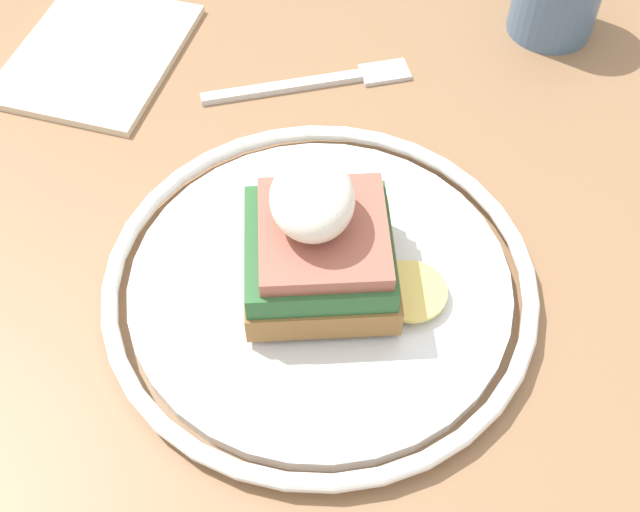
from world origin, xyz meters
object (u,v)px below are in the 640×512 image
Objects in this scene: sandwich at (320,243)px; fork at (318,82)px; plate at (320,283)px; napkin at (97,54)px.

fork is at bearing 177.21° from sandwich.
napkin is (-0.23, -0.16, -0.00)m from plate.
napkin is at bearing -144.96° from sandwich.
sandwich is (-0.00, -0.00, 0.04)m from plate.
plate is 2.22× the size of sandwich.
sandwich is 0.19m from fork.
plate is at bearing 9.14° from sandwich.
fork is (-0.18, 0.01, -0.01)m from plate.
napkin is at bearing -103.78° from fork.
sandwich is at bearing -2.79° from fork.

